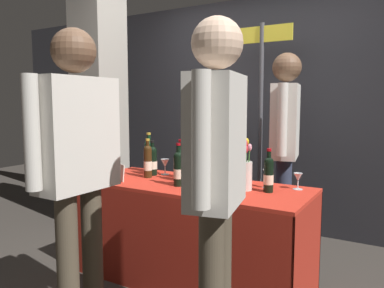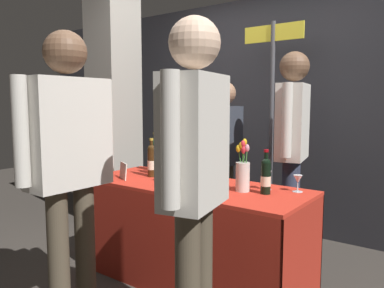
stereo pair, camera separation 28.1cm
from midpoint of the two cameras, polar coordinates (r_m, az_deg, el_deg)
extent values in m
plane|color=#38332D|center=(3.11, -2.75, -19.72)|extent=(12.00, 12.00, 0.00)
cube|color=#2D2D33|center=(4.18, 9.13, 4.42)|extent=(7.58, 0.12, 2.46)
cube|color=gray|center=(4.26, -15.63, 8.78)|extent=(0.44, 0.44, 3.13)
cube|color=red|center=(2.86, -2.83, -6.25)|extent=(1.74, 0.69, 0.02)
cube|color=#A32519|center=(2.71, -6.93, -15.38)|extent=(1.74, 0.01, 0.73)
cube|color=#A32519|center=(3.24, 0.62, -11.66)|extent=(1.74, 0.01, 0.73)
cube|color=#A32519|center=(3.50, -14.88, -10.50)|extent=(0.01, 0.69, 0.73)
cube|color=#A32519|center=(2.62, 13.87, -16.31)|extent=(0.01, 0.69, 0.73)
cylinder|color=black|center=(2.78, -4.95, -4.10)|extent=(0.07, 0.07, 0.22)
sphere|color=black|center=(2.76, -4.97, -1.88)|extent=(0.07, 0.07, 0.07)
cylinder|color=black|center=(2.75, -4.98, -1.06)|extent=(0.03, 0.03, 0.08)
cylinder|color=maroon|center=(2.75, -4.99, -0.04)|extent=(0.03, 0.03, 0.02)
cylinder|color=beige|center=(2.78, -4.94, -4.46)|extent=(0.07, 0.07, 0.07)
cylinder|color=black|center=(2.61, 8.37, -4.94)|extent=(0.07, 0.07, 0.21)
sphere|color=black|center=(2.59, 8.40, -2.69)|extent=(0.06, 0.06, 0.06)
cylinder|color=black|center=(2.58, 8.42, -1.89)|extent=(0.03, 0.03, 0.07)
cylinder|color=maroon|center=(2.58, 8.43, -0.89)|extent=(0.03, 0.03, 0.02)
cylinder|color=beige|center=(2.61, 8.36, -5.30)|extent=(0.07, 0.07, 0.07)
cylinder|color=black|center=(3.37, -8.84, -2.10)|extent=(0.08, 0.08, 0.24)
sphere|color=black|center=(3.36, -8.88, -0.07)|extent=(0.08, 0.08, 0.08)
cylinder|color=black|center=(3.35, -8.89, 0.65)|extent=(0.03, 0.03, 0.08)
cylinder|color=#B7932D|center=(3.35, -8.90, 1.53)|extent=(0.04, 0.04, 0.02)
cylinder|color=beige|center=(3.38, -8.84, -2.43)|extent=(0.08, 0.08, 0.08)
cylinder|color=black|center=(3.21, -8.45, -2.85)|extent=(0.08, 0.08, 0.20)
sphere|color=black|center=(3.20, -8.48, -1.05)|extent=(0.08, 0.08, 0.08)
cylinder|color=black|center=(3.19, -8.49, -0.42)|extent=(0.03, 0.03, 0.07)
cylinder|color=black|center=(3.19, -8.50, 0.36)|extent=(0.03, 0.03, 0.02)
cylinder|color=beige|center=(3.21, -8.44, -3.14)|extent=(0.08, 0.08, 0.07)
cylinder|color=black|center=(2.79, 0.91, -3.74)|extent=(0.07, 0.07, 0.24)
sphere|color=black|center=(2.77, 0.91, -1.25)|extent=(0.07, 0.07, 0.07)
cylinder|color=black|center=(2.77, 0.91, -0.57)|extent=(0.03, 0.03, 0.07)
cylinder|color=maroon|center=(2.76, 0.91, 0.30)|extent=(0.03, 0.03, 0.02)
cylinder|color=beige|center=(2.79, 0.91, -4.13)|extent=(0.08, 0.08, 0.08)
cylinder|color=black|center=(2.94, -4.18, -3.58)|extent=(0.08, 0.08, 0.21)
sphere|color=black|center=(2.92, -4.19, -1.54)|extent=(0.08, 0.08, 0.08)
cylinder|color=black|center=(2.92, -4.20, -0.79)|extent=(0.03, 0.03, 0.08)
cylinder|color=black|center=(2.91, -4.21, 0.14)|extent=(0.03, 0.03, 0.02)
cylinder|color=beige|center=(2.94, -4.17, -3.90)|extent=(0.08, 0.08, 0.07)
cylinder|color=black|center=(2.68, -1.53, -4.29)|extent=(0.07, 0.07, 0.23)
sphere|color=black|center=(2.66, -1.53, -1.84)|extent=(0.07, 0.07, 0.07)
cylinder|color=black|center=(2.66, -1.54, -0.93)|extent=(0.03, 0.03, 0.09)
cylinder|color=black|center=(2.65, -1.54, 0.18)|extent=(0.03, 0.03, 0.02)
cylinder|color=beige|center=(2.69, -1.52, -4.67)|extent=(0.07, 0.07, 0.07)
cylinder|color=black|center=(3.07, -4.30, -3.05)|extent=(0.08, 0.08, 0.22)
sphere|color=black|center=(3.06, -4.31, -1.01)|extent=(0.07, 0.07, 0.07)
cylinder|color=black|center=(3.05, -4.32, -0.33)|extent=(0.03, 0.03, 0.07)
cylinder|color=maroon|center=(3.05, -4.33, 0.52)|extent=(0.04, 0.04, 0.02)
cylinder|color=beige|center=(3.08, -4.29, -3.37)|extent=(0.08, 0.08, 0.07)
cylinder|color=#38230F|center=(3.11, -9.20, -2.90)|extent=(0.07, 0.07, 0.23)
sphere|color=#38230F|center=(3.10, -9.24, -0.80)|extent=(0.06, 0.06, 0.06)
cylinder|color=#38230F|center=(3.09, -9.25, -0.18)|extent=(0.03, 0.03, 0.07)
cylinder|color=#B7932D|center=(3.09, -9.27, 0.61)|extent=(0.03, 0.03, 0.02)
cylinder|color=beige|center=(3.12, -9.20, -3.24)|extent=(0.07, 0.07, 0.07)
cylinder|color=silver|center=(3.24, -6.54, -4.55)|extent=(0.07, 0.07, 0.00)
cylinder|color=silver|center=(3.23, -6.55, -4.00)|extent=(0.01, 0.01, 0.06)
cone|color=silver|center=(3.22, -6.57, -2.87)|extent=(0.07, 0.07, 0.07)
cylinder|color=silver|center=(2.74, 12.73, -6.64)|extent=(0.07, 0.07, 0.00)
cylinder|color=silver|center=(2.74, 12.74, -6.04)|extent=(0.01, 0.01, 0.06)
cone|color=silver|center=(2.73, 12.77, -4.87)|extent=(0.06, 0.06, 0.06)
cylinder|color=silver|center=(2.75, 8.33, -6.52)|extent=(0.07, 0.07, 0.00)
cylinder|color=silver|center=(2.74, 8.34, -5.87)|extent=(0.01, 0.01, 0.06)
cone|color=silver|center=(2.73, 8.36, -4.54)|extent=(0.07, 0.07, 0.07)
cylinder|color=#590C19|center=(2.73, 8.36, -4.94)|extent=(0.04, 0.04, 0.02)
cylinder|color=silver|center=(2.65, 4.96, -4.80)|extent=(0.10, 0.10, 0.20)
cylinder|color=#38722D|center=(2.61, 5.47, -2.73)|extent=(0.01, 0.03, 0.20)
ellipsoid|color=pink|center=(2.61, 5.59, -0.53)|extent=(0.03, 0.03, 0.05)
cylinder|color=#38722D|center=(2.63, 4.97, -2.39)|extent=(0.01, 0.01, 0.23)
ellipsoid|color=red|center=(2.61, 4.96, 0.04)|extent=(0.03, 0.03, 0.05)
cylinder|color=#38722D|center=(2.63, 5.06, -2.51)|extent=(0.04, 0.02, 0.21)
ellipsoid|color=gold|center=(2.62, 4.72, -0.17)|extent=(0.03, 0.03, 0.05)
cylinder|color=#38722D|center=(2.63, 5.15, -2.79)|extent=(0.01, 0.03, 0.19)
ellipsoid|color=red|center=(2.61, 5.05, -0.80)|extent=(0.03, 0.03, 0.05)
cylinder|color=#38722D|center=(2.64, 5.11, -2.26)|extent=(0.02, 0.05, 0.23)
ellipsoid|color=gold|center=(2.65, 5.19, 0.32)|extent=(0.03, 0.03, 0.05)
cylinder|color=#38722D|center=(2.64, 4.65, -2.72)|extent=(0.04, 0.02, 0.19)
ellipsoid|color=gold|center=(2.62, 4.29, -0.63)|extent=(0.03, 0.03, 0.05)
cube|color=silver|center=(3.06, -13.36, -4.13)|extent=(0.16, 0.10, 0.13)
cylinder|color=#4C4233|center=(3.78, 1.79, -8.66)|extent=(0.12, 0.12, 0.77)
cylinder|color=#4C4233|center=(3.64, 0.77, -9.23)|extent=(0.12, 0.12, 0.77)
cube|color=#2D333D|center=(3.59, 1.32, 1.28)|extent=(0.24, 0.41, 0.55)
sphere|color=#8C664C|center=(3.58, 1.33, 7.62)|extent=(0.21, 0.21, 0.21)
cylinder|color=#2D333D|center=(3.81, 2.86, 1.89)|extent=(0.08, 0.08, 0.50)
cylinder|color=#2D333D|center=(3.38, -0.43, 1.33)|extent=(0.08, 0.08, 0.50)
cylinder|color=#2D3347|center=(3.52, 11.39, -8.99)|extent=(0.12, 0.12, 0.89)
cylinder|color=#2D3347|center=(3.35, 10.99, -9.73)|extent=(0.12, 0.12, 0.89)
cube|color=beige|center=(3.31, 11.47, 3.34)|extent=(0.29, 0.47, 0.63)
sphere|color=brown|center=(3.32, 11.64, 11.17)|extent=(0.24, 0.24, 0.24)
cylinder|color=beige|center=(3.57, 12.05, 3.93)|extent=(0.08, 0.08, 0.58)
cylinder|color=beige|center=(3.05, 10.81, 3.58)|extent=(0.08, 0.08, 0.58)
cylinder|color=#4C4233|center=(2.35, -21.51, -17.26)|extent=(0.12, 0.12, 0.88)
cylinder|color=#4C4233|center=(2.46, -17.98, -16.10)|extent=(0.12, 0.12, 0.88)
cube|color=beige|center=(2.23, -20.41, 1.41)|extent=(0.21, 0.47, 0.62)
sphere|color=brown|center=(2.24, -20.86, 12.95)|extent=(0.24, 0.24, 0.24)
cylinder|color=beige|center=(2.06, -26.53, 1.48)|extent=(0.08, 0.08, 0.57)
cylinder|color=beige|center=(2.41, -15.21, 2.51)|extent=(0.08, 0.08, 0.57)
cylinder|color=#4C4233|center=(2.06, -0.03, -20.45)|extent=(0.12, 0.12, 0.87)
cube|color=beige|center=(1.77, -0.83, 0.47)|extent=(0.29, 0.43, 0.62)
sphere|color=beige|center=(1.79, -0.85, 14.90)|extent=(0.24, 0.24, 0.24)
cylinder|color=beige|center=(1.55, -3.81, 0.53)|extent=(0.08, 0.08, 0.57)
cylinder|color=beige|center=(2.00, 1.48, 1.84)|extent=(0.08, 0.08, 0.57)
cylinder|color=#47474C|center=(3.80, 8.09, 1.65)|extent=(0.04, 0.04, 2.12)
cube|color=yellow|center=(3.84, 8.32, 15.95)|extent=(0.60, 0.02, 0.15)
camera|label=1|loc=(0.14, -92.86, -0.31)|focal=35.66mm
camera|label=2|loc=(0.14, 87.14, 0.31)|focal=35.66mm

